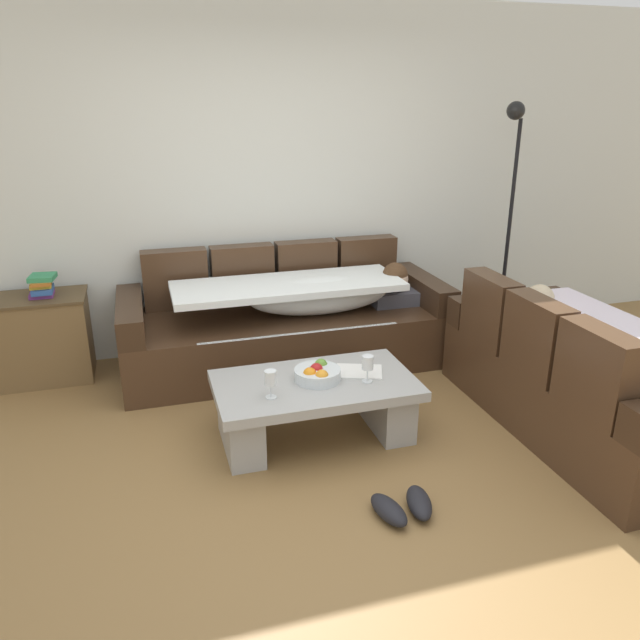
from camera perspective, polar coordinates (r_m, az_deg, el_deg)
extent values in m
plane|color=olive|center=(3.47, 1.99, -14.60)|extent=(14.00, 14.00, 0.00)
cube|color=silver|center=(4.98, -5.90, 12.74)|extent=(9.00, 0.10, 2.70)
cube|color=#422B1B|center=(4.76, -3.11, -1.74)|extent=(2.46, 0.92, 0.42)
cube|color=#422B1B|center=(4.87, -13.34, 3.72)|extent=(0.49, 0.16, 0.46)
cube|color=#422B1B|center=(4.92, -7.24, 4.28)|extent=(0.49, 0.16, 0.46)
cube|color=#422B1B|center=(5.03, -1.33, 4.78)|extent=(0.49, 0.16, 0.46)
cube|color=#422B1B|center=(5.19, 4.29, 5.20)|extent=(0.49, 0.16, 0.46)
cube|color=#352316|center=(4.54, -17.29, 0.44)|extent=(0.18, 0.92, 0.20)
cube|color=#352316|center=(5.03, 9.55, 2.95)|extent=(0.18, 0.92, 0.20)
cube|color=#4C4C56|center=(4.92, 6.74, 2.17)|extent=(0.36, 0.28, 0.11)
sphere|color=beige|center=(4.84, 7.00, 3.83)|extent=(0.21, 0.21, 0.21)
sphere|color=#4C331E|center=(4.83, 7.02, 4.18)|extent=(0.20, 0.20, 0.20)
ellipsoid|color=white|center=(4.66, -0.06, 2.37)|extent=(1.10, 0.44, 0.28)
cube|color=white|center=(4.55, -3.01, 3.22)|extent=(1.70, 0.60, 0.05)
cube|color=white|center=(4.36, -1.74, -3.54)|extent=(1.44, 0.04, 0.38)
cube|color=#422B1B|center=(4.20, 23.12, -6.50)|extent=(0.92, 1.89, 0.42)
cube|color=#422B1B|center=(3.45, 24.43, -4.45)|extent=(0.16, 0.48, 0.46)
cube|color=#422B1B|center=(3.81, 19.57, -1.50)|extent=(0.16, 0.48, 0.46)
cube|color=#422B1B|center=(4.20, 15.60, 0.92)|extent=(0.16, 0.48, 0.46)
cube|color=#352316|center=(4.72, 17.21, 1.16)|extent=(0.92, 0.18, 0.20)
cube|color=#2D6660|center=(4.53, 19.10, -0.44)|extent=(0.28, 0.36, 0.11)
sphere|color=beige|center=(4.50, 19.75, 1.53)|extent=(0.21, 0.21, 0.21)
sphere|color=#CCB793|center=(4.49, 19.79, 1.89)|extent=(0.20, 0.20, 0.20)
ellipsoid|color=silver|center=(4.08, 24.63, -2.17)|extent=(0.44, 0.97, 0.28)
cube|color=silver|center=(4.08, 24.73, -0.65)|extent=(0.60, 1.41, 0.05)
cube|color=silver|center=(4.48, 27.54, -5.30)|extent=(0.04, 1.20, 0.38)
cube|color=#A2A2A0|center=(3.68, -0.47, -6.12)|extent=(1.20, 0.68, 0.06)
cube|color=#A2A2A0|center=(3.69, -7.44, -9.62)|extent=(0.20, 0.54, 0.32)
cube|color=#A2A2A0|center=(3.91, 6.09, -7.73)|extent=(0.20, 0.54, 0.32)
cylinder|color=silver|center=(3.67, -0.24, -5.10)|extent=(0.28, 0.28, 0.07)
sphere|color=#B01D1F|center=(3.67, -0.34, -4.65)|extent=(0.08, 0.08, 0.08)
sphere|color=orange|center=(3.62, -0.97, -5.06)|extent=(0.08, 0.08, 0.08)
sphere|color=#639836|center=(3.73, 0.09, -4.23)|extent=(0.08, 0.08, 0.08)
sphere|color=orange|center=(3.59, 0.18, -5.27)|extent=(0.08, 0.08, 0.08)
cylinder|color=silver|center=(3.48, -4.59, -7.19)|extent=(0.06, 0.06, 0.01)
cylinder|color=silver|center=(3.47, -4.61, -6.59)|extent=(0.01, 0.01, 0.07)
cylinder|color=silver|center=(3.43, -4.65, -5.40)|extent=(0.07, 0.07, 0.08)
cylinder|color=silver|center=(3.67, 4.43, -5.69)|extent=(0.06, 0.06, 0.01)
cylinder|color=silver|center=(3.65, 4.44, -5.12)|extent=(0.01, 0.01, 0.07)
cylinder|color=silver|center=(3.62, 4.48, -3.97)|extent=(0.07, 0.07, 0.08)
cube|color=white|center=(3.79, 3.66, -4.82)|extent=(0.34, 0.30, 0.01)
cube|color=brown|center=(4.91, -24.71, -1.69)|extent=(0.70, 0.42, 0.62)
cube|color=#4F3C23|center=(4.81, -25.25, 1.86)|extent=(0.72, 0.44, 0.02)
cube|color=#72337F|center=(4.80, -24.51, 2.24)|extent=(0.16, 0.18, 0.03)
cube|color=#2D569E|center=(4.77, -24.45, 2.59)|extent=(0.14, 0.20, 0.04)
cube|color=gold|center=(4.78, -24.60, 3.00)|extent=(0.15, 0.17, 0.03)
cube|color=#B76623|center=(4.77, -24.51, 3.29)|extent=(0.14, 0.22, 0.02)
cube|color=#338C59|center=(4.77, -24.48, 3.65)|extent=(0.19, 0.19, 0.03)
cylinder|color=black|center=(5.68, 16.27, -1.05)|extent=(0.28, 0.28, 0.02)
cylinder|color=black|center=(5.43, 17.21, 7.96)|extent=(0.03, 0.03, 1.80)
sphere|color=black|center=(5.18, 17.80, 18.11)|extent=(0.14, 0.14, 0.14)
ellipsoid|color=black|center=(3.20, 6.43, -17.20)|extent=(0.17, 0.29, 0.09)
ellipsoid|color=black|center=(3.26, 9.22, -16.47)|extent=(0.18, 0.29, 0.09)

